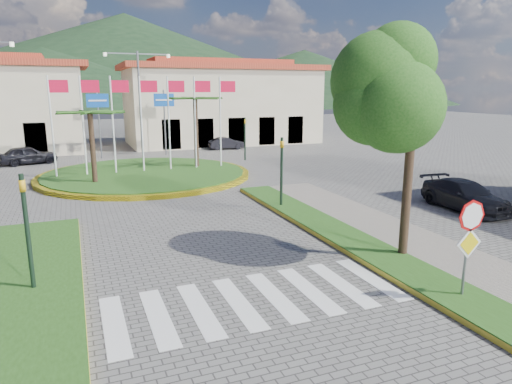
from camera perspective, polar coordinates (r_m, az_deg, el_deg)
name	(u,v)px	position (r m, az deg, el deg)	size (l,w,h in m)	color
sidewalk_right	(493,291)	(13.74, 27.53, -10.90)	(4.00, 28.00, 0.15)	gray
verge_right	(458,298)	(12.90, 23.96, -12.00)	(1.60, 28.00, 0.18)	#234915
crosswalk	(253,300)	(11.94, -0.38, -13.31)	(8.00, 3.00, 0.01)	silver
roundabout_island	(146,174)	(28.71, -13.64, 2.21)	(12.70, 12.70, 6.00)	yellow
stop_sign	(469,234)	(12.36, 25.12, -4.75)	(0.80, 0.11, 2.65)	slate
deciduous_tree	(414,92)	(14.47, 19.20, 11.77)	(3.60, 3.60, 6.80)	black
traffic_light_left	(26,222)	(12.98, -26.77, -3.42)	(0.15, 0.18, 3.20)	black
traffic_light_right	(282,166)	(20.13, 3.21, 3.27)	(0.15, 0.18, 3.20)	black
traffic_light_far	(245,134)	(34.29, -1.40, 7.21)	(0.18, 0.15, 3.20)	black
direction_sign_west	(98,112)	(37.04, -19.10, 9.40)	(1.60, 0.14, 5.20)	slate
direction_sign_east	(164,111)	(37.63, -11.38, 9.89)	(1.60, 0.14, 5.20)	slate
street_lamp_centre	(140,99)	(36.32, -14.32, 11.18)	(4.80, 0.16, 8.00)	slate
building_right	(221,103)	(46.15, -4.35, 11.05)	(19.08, 9.54, 8.05)	#C4BA94
hill_far_mid	(126,60)	(167.34, -15.90, 15.63)	(180.00, 180.00, 30.00)	black
hill_far_east	(304,78)	(159.23, 6.02, 14.04)	(120.00, 120.00, 18.00)	black
hill_near_back	(43,78)	(136.15, -25.04, 12.75)	(110.00, 110.00, 16.00)	black
car_dark_a	(28,155)	(36.41, -26.62, 4.16)	(1.56, 3.87, 1.32)	black
car_dark_b	(227,143)	(40.89, -3.71, 6.10)	(1.12, 3.20, 1.06)	black
car_side_right	(465,195)	(22.23, 24.64, -0.39)	(1.80, 4.44, 1.29)	black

